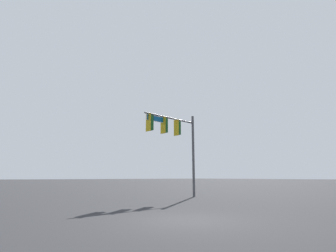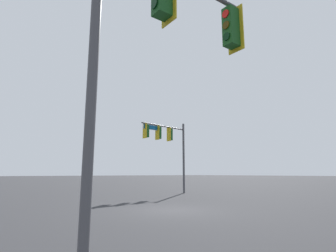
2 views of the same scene
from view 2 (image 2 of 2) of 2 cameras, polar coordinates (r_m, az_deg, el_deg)
ground_plane at (r=14.02m, az=0.48°, el=-17.88°), size 400.00×400.00×0.00m
signal_pole_near at (r=24.35m, az=-0.13°, el=-3.16°), size 5.41×0.94×6.74m
signal_pole_far at (r=6.08m, az=-0.43°, el=20.63°), size 4.25×0.60×7.03m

